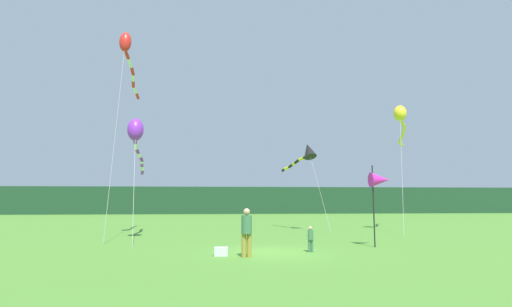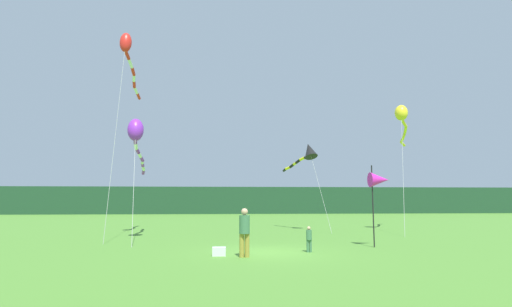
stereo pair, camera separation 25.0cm
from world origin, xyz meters
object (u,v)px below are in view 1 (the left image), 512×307
object	(u,v)px
person_child	(311,238)
kite_black	(307,152)
kite_yellow	(400,118)
person_adult	(247,230)
kite_purple	(136,136)
banner_flag_pole	(380,181)
cooler_box	(221,251)
kite_red	(128,54)

from	to	relation	value
person_child	kite_black	world-z (taller)	kite_black
person_child	kite_yellow	world-z (taller)	kite_yellow
person_adult	kite_purple	xyz separation A→B (m)	(-5.75, 7.03, 4.72)
banner_flag_pole	kite_yellow	xyz separation A→B (m)	(5.43, 8.66, 4.98)
cooler_box	banner_flag_pole	world-z (taller)	banner_flag_pole
cooler_box	kite_black	size ratio (longest dim) A/B	0.08
cooler_box	kite_purple	distance (m)	9.85
banner_flag_pole	person_child	bearing A→B (deg)	-159.03
banner_flag_pole	kite_black	size ratio (longest dim) A/B	0.59
person_child	kite_black	distance (m)	12.39
person_adult	kite_black	world-z (taller)	kite_black
kite_black	kite_purple	bearing A→B (deg)	-154.43
kite_purple	kite_red	bearing A→B (deg)	127.28
cooler_box	banner_flag_pole	xyz separation A→B (m)	(7.41, 2.12, 2.89)
person_child	kite_purple	world-z (taller)	kite_purple
person_child	kite_black	size ratio (longest dim) A/B	0.17
person_child	kite_purple	size ratio (longest dim) A/B	0.12
person_child	kite_black	xyz separation A→B (m)	(2.43, 11.08, 4.98)
person_child	cooler_box	distance (m)	3.81
banner_flag_pole	kite_red	size ratio (longest dim) A/B	0.31
cooler_box	kite_black	bearing A→B (deg)	62.46
person_child	kite_red	distance (m)	15.80
person_adult	banner_flag_pole	xyz separation A→B (m)	(6.45, 2.60, 2.03)
person_child	kite_purple	xyz separation A→B (m)	(-8.51, 5.85, 5.15)
banner_flag_pole	person_adult	bearing A→B (deg)	-158.06
person_adult	cooler_box	distance (m)	1.38
kite_black	kite_red	bearing A→B (deg)	-161.69
person_child	cooler_box	size ratio (longest dim) A/B	2.04
person_adult	kite_purple	distance (m)	10.24
person_child	kite_yellow	xyz separation A→B (m)	(9.12, 10.07, 7.45)
kite_black	banner_flag_pole	bearing A→B (deg)	-82.57
banner_flag_pole	kite_yellow	distance (m)	11.37
person_child	kite_red	bearing A→B (deg)	143.05
kite_purple	kite_black	bearing A→B (deg)	25.57
cooler_box	kite_black	distance (m)	14.35
person_child	kite_purple	distance (m)	11.54
cooler_box	kite_purple	xyz separation A→B (m)	(-4.79, 6.55, 5.58)
kite_yellow	kite_black	size ratio (longest dim) A/B	1.40
person_adult	kite_red	bearing A→B (deg)	128.97
kite_yellow	kite_purple	distance (m)	18.27
banner_flag_pole	kite_yellow	bearing A→B (deg)	57.92
person_adult	kite_red	distance (m)	14.64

